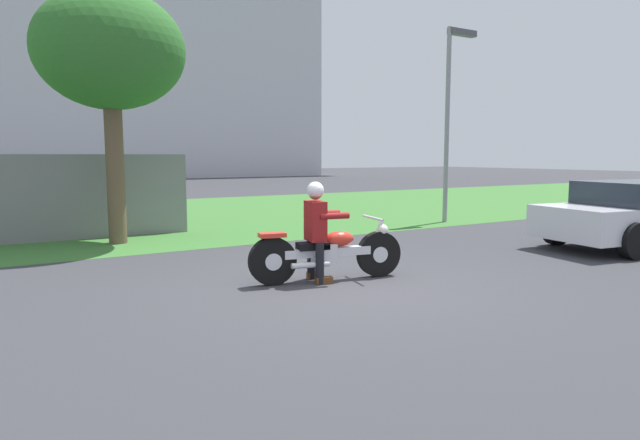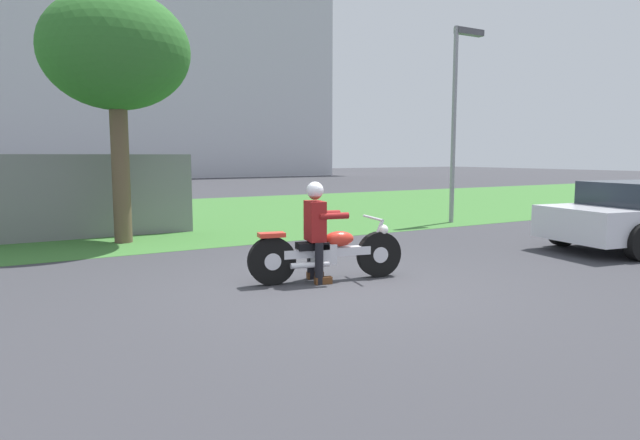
% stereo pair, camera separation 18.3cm
% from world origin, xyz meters
% --- Properties ---
extents(ground, '(120.00, 120.00, 0.00)m').
position_xyz_m(ground, '(0.00, 0.00, 0.00)').
color(ground, '#38383D').
extents(grass_verge, '(60.00, 12.00, 0.01)m').
position_xyz_m(grass_verge, '(0.00, 9.92, 0.00)').
color(grass_verge, '#3D7533').
rests_on(grass_verge, ground).
extents(motorcycle_lead, '(2.26, 0.76, 0.89)m').
position_xyz_m(motorcycle_lead, '(0.11, 0.44, 0.40)').
color(motorcycle_lead, black).
rests_on(motorcycle_lead, ground).
extents(rider_lead, '(0.61, 0.53, 1.41)m').
position_xyz_m(rider_lead, '(-0.05, 0.48, 0.83)').
color(rider_lead, black).
rests_on(rider_lead, ground).
extents(tree_roadside, '(2.89, 2.89, 4.98)m').
position_xyz_m(tree_roadside, '(-1.72, 5.52, 3.78)').
color(tree_roadside, brown).
rests_on(tree_roadside, ground).
extents(streetlight_pole, '(0.96, 0.20, 5.08)m').
position_xyz_m(streetlight_pole, '(6.64, 4.68, 3.23)').
color(streetlight_pole, gray).
rests_on(streetlight_pole, ground).
extents(fence_segment, '(7.00, 0.06, 1.80)m').
position_xyz_m(fence_segment, '(-3.49, 6.45, 0.90)').
color(fence_segment, slate).
rests_on(fence_segment, ground).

